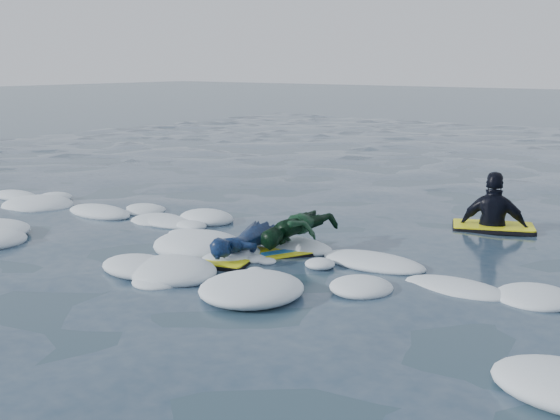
# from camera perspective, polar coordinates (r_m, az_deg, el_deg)

# --- Properties ---
(ground) EXTENTS (120.00, 120.00, 0.00)m
(ground) POSITION_cam_1_polar(r_m,az_deg,el_deg) (7.88, -6.29, -5.60)
(ground) COLOR #192A3D
(ground) RESTS_ON ground
(foam_band) EXTENTS (12.00, 3.10, 0.30)m
(foam_band) POSITION_cam_1_polar(r_m,az_deg,el_deg) (8.62, -1.57, -3.98)
(foam_band) COLOR white
(foam_band) RESTS_ON ground
(prone_woman_unit) EXTENTS (0.78, 1.54, 0.37)m
(prone_woman_unit) POSITION_cam_1_polar(r_m,az_deg,el_deg) (8.66, -2.71, -2.62)
(prone_woman_unit) COLOR black
(prone_woman_unit) RESTS_ON ground
(prone_child_unit) EXTENTS (0.75, 1.31, 0.49)m
(prone_child_unit) POSITION_cam_1_polar(r_m,az_deg,el_deg) (8.84, 1.50, -1.90)
(prone_child_unit) COLOR black
(prone_child_unit) RESTS_ON ground
(waiting_rider_unit) EXTENTS (1.29, 1.03, 1.70)m
(waiting_rider_unit) POSITION_cam_1_polar(r_m,az_deg,el_deg) (10.51, 16.93, -1.58)
(waiting_rider_unit) COLOR black
(waiting_rider_unit) RESTS_ON ground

